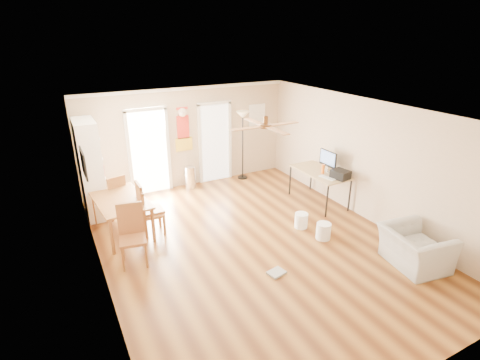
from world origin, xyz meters
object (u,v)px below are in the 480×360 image
dining_chair_far (115,196)px  trash_can (190,178)px  printer (340,174)px  dining_chair_right_a (153,211)px  dining_chair_near (132,237)px  dining_chair_right_b (151,207)px  wastebasket_a (301,220)px  wastebasket_b (323,231)px  computer_desk (318,187)px  dining_table (122,216)px  bookshelf (91,169)px  torchiere_lamp (243,146)px  armchair (414,248)px

dining_chair_far → trash_can: bearing=-175.4°
printer → trash_can: bearing=121.1°
dining_chair_right_a → dining_chair_near: dining_chair_near is taller
dining_chair_right_b → wastebasket_a: size_ratio=3.45×
dining_chair_right_a → wastebasket_b: 3.46m
computer_desk → dining_table: bearing=170.9°
dining_chair_right_a → wastebasket_a: (2.82, -1.21, -0.34)m
dining_chair_right_b → bookshelf: bearing=34.0°
torchiere_lamp → armchair: bearing=-82.4°
dining_chair_right_a → torchiere_lamp: torchiere_lamp is taller
dining_table → computer_desk: (4.48, -0.72, 0.02)m
torchiere_lamp → wastebasket_b: torchiere_lamp is taller
wastebasket_b → trash_can: bearing=111.4°
bookshelf → dining_chair_right_b: bookshelf is taller
computer_desk → wastebasket_a: computer_desk is taller
dining_chair_right_a → wastebasket_b: size_ratio=2.96×
bookshelf → dining_chair_right_b: (0.91, -1.36, -0.53)m
torchiere_lamp → wastebasket_b: bearing=-92.0°
dining_chair_right_b → torchiere_lamp: size_ratio=0.58×
wastebasket_b → armchair: armchair is taller
dining_chair_right_b → torchiere_lamp: 3.57m
dining_table → printer: bearing=-15.5°
printer → dining_chair_far: bearing=144.5°
bookshelf → dining_chair_near: bookshelf is taller
dining_table → trash_can: size_ratio=2.55×
dining_chair_near → wastebasket_a: 3.46m
dining_table → trash_can: bearing=37.0°
torchiere_lamp → computer_desk: bearing=-69.2°
bookshelf → armchair: bearing=-59.1°
dining_table → printer: 4.80m
bookshelf → dining_chair_right_a: size_ratio=2.19×
dining_chair_right_a → dining_chair_far: size_ratio=1.01×
printer → wastebasket_b: 1.57m
dining_chair_far → printer: size_ratio=2.66×
dining_chair_right_a → computer_desk: size_ratio=0.67×
computer_desk → bookshelf: bearing=159.2°
bookshelf → wastebasket_b: 5.12m
wastebasket_b → computer_desk: bearing=54.9°
computer_desk → wastebasket_a: bearing=-143.2°
dining_chair_right_b → computer_desk: bearing=-96.9°
computer_desk → wastebasket_a: size_ratio=4.66×
dining_table → printer: size_ratio=4.11×
dining_table → wastebasket_a: 3.72m
dining_table → bookshelf: bearing=108.0°
bookshelf → trash_can: 2.58m
dining_chair_near → wastebasket_b: size_ratio=3.28×
torchiere_lamp → printer: (0.98, -2.82, -0.06)m
dining_chair_right_a → dining_chair_right_b: (0.00, 0.09, 0.06)m
dining_chair_right_b → wastebasket_a: dining_chair_right_b is taller
trash_can → torchiere_lamp: 1.70m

